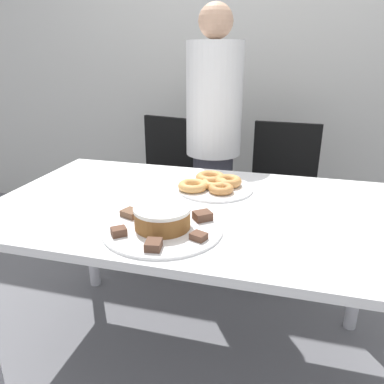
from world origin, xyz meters
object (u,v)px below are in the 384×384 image
(person_standing, at_px, (213,144))
(office_chair_right, at_px, (280,205))
(plate_cake, at_px, (163,228))
(office_chair_left, at_px, (160,193))
(plate_donuts, at_px, (215,188))
(frosted_cake, at_px, (162,217))

(person_standing, distance_m, office_chair_right, 0.56)
(office_chair_right, relative_size, plate_cake, 2.28)
(office_chair_left, relative_size, plate_donuts, 2.80)
(person_standing, bearing_deg, office_chair_left, 161.28)
(person_standing, distance_m, frosted_cake, 0.99)
(office_chair_left, bearing_deg, frosted_cake, -55.95)
(person_standing, distance_m, office_chair_left, 0.55)
(office_chair_left, distance_m, plate_donuts, 0.91)
(plate_cake, height_order, frosted_cake, frosted_cake)
(plate_cake, bearing_deg, office_chair_left, 110.56)
(person_standing, height_order, plate_donuts, person_standing)
(plate_donuts, xyz_separation_m, frosted_cake, (-0.09, -0.42, 0.04))
(plate_donuts, height_order, frosted_cake, frosted_cake)
(office_chair_right, bearing_deg, person_standing, -159.26)
(office_chair_right, distance_m, plate_donuts, 0.81)
(office_chair_left, height_order, plate_cake, office_chair_left)
(person_standing, relative_size, office_chair_left, 1.70)
(person_standing, xyz_separation_m, plate_cake, (0.04, -0.99, -0.05))
(plate_donuts, bearing_deg, office_chair_left, 126.00)
(office_chair_right, relative_size, frosted_cake, 4.87)
(person_standing, distance_m, plate_cake, 0.99)
(person_standing, height_order, office_chair_right, person_standing)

